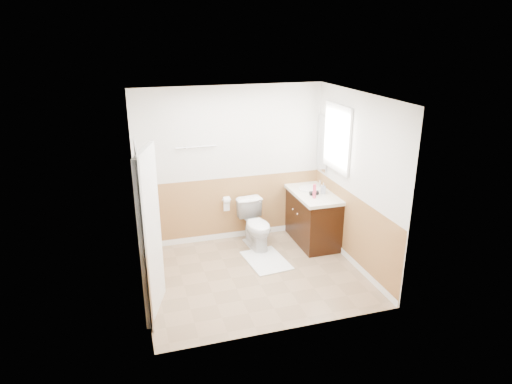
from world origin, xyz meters
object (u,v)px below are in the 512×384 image
object	(u,v)px
vanity_cabinet	(312,218)
toilet	(256,225)
lotion_bottle	(314,191)
bath_mat	(266,260)
soap_dispenser	(323,188)

from	to	relation	value
vanity_cabinet	toilet	bearing A→B (deg)	175.83
vanity_cabinet	lotion_bottle	distance (m)	0.62
toilet	bath_mat	world-z (taller)	toilet
vanity_cabinet	lotion_bottle	xyz separation A→B (m)	(-0.10, -0.25, 0.56)
toilet	lotion_bottle	size ratio (longest dim) A/B	3.38
bath_mat	soap_dispenser	bearing A→B (deg)	18.64
bath_mat	lotion_bottle	world-z (taller)	lotion_bottle
toilet	bath_mat	distance (m)	0.63
bath_mat	lotion_bottle	distance (m)	1.28
bath_mat	lotion_bottle	bearing A→B (deg)	13.50
vanity_cabinet	bath_mat	bearing A→B (deg)	-154.02
bath_mat	vanity_cabinet	xyz separation A→B (m)	(0.93, 0.45, 0.39)
soap_dispenser	lotion_bottle	bearing A→B (deg)	-144.87
toilet	vanity_cabinet	distance (m)	0.93
bath_mat	lotion_bottle	size ratio (longest dim) A/B	3.64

